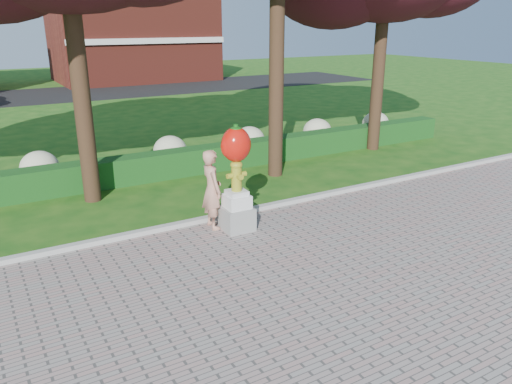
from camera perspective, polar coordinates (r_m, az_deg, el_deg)
ground at (r=9.65m, az=2.11°, el=-9.38°), size 100.00×100.00×0.00m
curb at (r=12.01m, az=-5.56°, el=-3.15°), size 40.00×0.18×0.15m
lawn_hedge at (r=15.45m, az=-11.88°, el=2.85°), size 24.00×0.70×0.80m
hydrangea_row at (r=16.50m, az=-11.17°, el=4.46°), size 20.10×1.10×0.99m
street at (r=35.74m, az=-23.03°, el=10.13°), size 50.00×8.00×0.02m
building_right at (r=43.06m, az=-13.85°, el=16.59°), size 12.00×8.00×6.40m
hydrant_sculpture at (r=11.08m, az=-2.24°, el=1.92°), size 0.71×0.68×2.44m
woman at (r=11.35m, az=-5.07°, el=0.30°), size 0.47×0.69×1.84m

